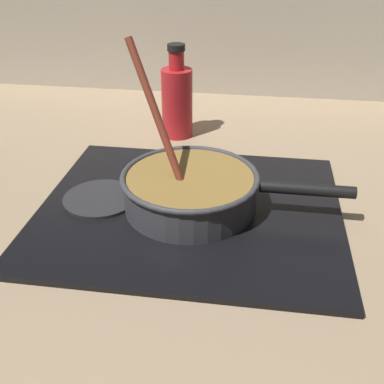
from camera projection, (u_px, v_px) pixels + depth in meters
The scene contains 7 objects.
ground at pixel (183, 246), 0.84m from camera, with size 2.40×1.60×0.04m, color #9E8466.
backsplash_wall at pixel (227, 1), 1.37m from camera, with size 2.40×0.02×0.55m, color #B2A893.
hob_plate at pixel (192, 210), 0.90m from camera, with size 0.56×0.48×0.01m, color black.
burner_ring at pixel (192, 205), 0.89m from camera, with size 0.20×0.20×0.01m, color #592D0C.
spare_burner at pixel (100, 198), 0.92m from camera, with size 0.14×0.14×0.01m, color #262628.
cooking_pan at pixel (193, 189), 0.88m from camera, with size 0.42×0.25×0.30m.
oil_bottle at pixel (177, 100), 1.17m from camera, with size 0.08×0.08×0.23m.
Camera 1 is at (0.12, -0.67, 0.49)m, focal length 44.57 mm.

